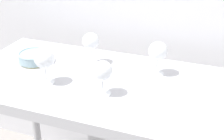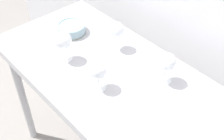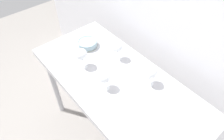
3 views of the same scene
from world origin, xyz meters
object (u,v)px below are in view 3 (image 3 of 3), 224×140
tasting_sheet_upper (177,111)px  wine_glass_near_left (81,55)px  wine_glass_far_right (150,73)px  tasting_bowl (87,43)px  wine_glass_near_center (104,78)px  wine_glass_far_left (117,47)px

tasting_sheet_upper → wine_glass_near_left: bearing=165.1°
wine_glass_far_right → tasting_bowl: (-0.61, -0.09, -0.08)m
wine_glass_near_center → tasting_sheet_upper: wine_glass_near_center is taller
wine_glass_near_left → wine_glass_far_right: bearing=29.9°
wine_glass_near_left → tasting_bowl: bearing=135.3°
wine_glass_near_left → wine_glass_far_right: 0.51m
wine_glass_near_center → tasting_bowl: (-0.44, 0.17, -0.08)m
wine_glass_near_center → wine_glass_far_right: size_ratio=0.95×
tasting_sheet_upper → tasting_bowl: (-0.88, -0.06, 0.03)m
tasting_bowl → wine_glass_near_left: bearing=-44.7°
wine_glass_near_left → tasting_bowl: 0.25m
wine_glass_near_left → tasting_sheet_upper: 0.76m
wine_glass_near_center → wine_glass_far_right: (0.17, 0.26, 0.01)m
wine_glass_far_left → wine_glass_near_left: bearing=-112.8°
tasting_bowl → wine_glass_near_center: bearing=-21.0°
wine_glass_far_left → wine_glass_near_center: bearing=-57.2°
wine_glass_near_left → tasting_sheet_upper: size_ratio=0.76×
wine_glass_near_center → tasting_sheet_upper: size_ratio=0.71×
tasting_bowl → wine_glass_far_right: bearing=8.3°
wine_glass_near_center → tasting_bowl: 0.48m
tasting_sheet_upper → wine_glass_far_left: bearing=144.8°
wine_glass_far_right → wine_glass_near_center: bearing=-123.1°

